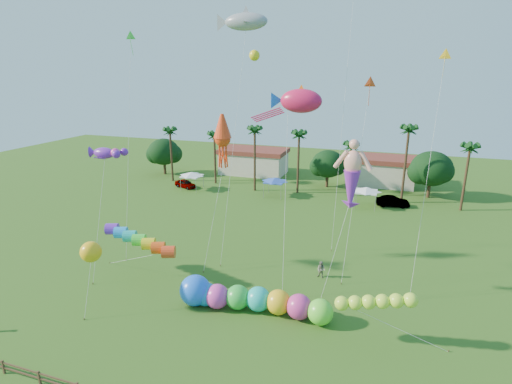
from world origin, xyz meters
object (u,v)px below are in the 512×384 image
(car_a, at_px, (185,184))
(spectator_b, at_px, (321,270))
(caterpillar_inflatable, at_px, (248,299))
(blue_ball, at_px, (206,294))
(car_b, at_px, (393,201))

(car_a, bearing_deg, spectator_b, -111.29)
(car_a, relative_size, caterpillar_inflatable, 0.32)
(caterpillar_inflatable, bearing_deg, spectator_b, 53.27)
(car_a, distance_m, caterpillar_inflatable, 38.22)
(spectator_b, xyz_separation_m, blue_ball, (-8.41, -7.74, 0.16))
(car_a, bearing_deg, blue_ball, -129.45)
(car_b, bearing_deg, caterpillar_inflatable, 151.61)
(spectator_b, distance_m, caterpillar_inflatable, 8.81)
(car_b, distance_m, blue_ball, 35.30)
(car_a, height_order, caterpillar_inflatable, caterpillar_inflatable)
(car_b, xyz_separation_m, spectator_b, (-6.31, -24.34, 0.06))
(car_b, height_order, blue_ball, blue_ball)
(car_a, bearing_deg, car_b, -68.96)
(caterpillar_inflatable, height_order, blue_ball, caterpillar_inflatable)
(car_b, bearing_deg, spectator_b, 156.19)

